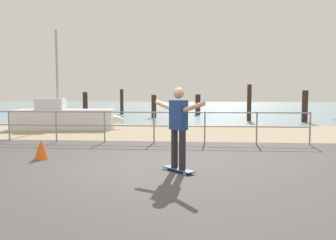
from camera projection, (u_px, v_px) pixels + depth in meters
The scene contains 14 objects.
ground_plane at pixel (134, 181), 6.12m from camera, with size 24.00×10.00×0.04m, color #474444.
beach_strip at pixel (168, 132), 14.07m from camera, with size 24.00×6.00×0.04m, color tan.
sea_surface at pixel (186, 107), 41.89m from camera, with size 72.00×50.00×0.04m, color #75939E.
railing_fence at pixel (104, 122), 10.78m from camera, with size 13.08×0.05×1.05m.
sailboat at pixel (68, 118), 15.05m from camera, with size 5.05×1.95×4.46m.
skateboard at pixel (178, 169), 6.77m from camera, with size 0.70×0.71×0.08m.
skateboarder at pixel (178, 123), 6.69m from camera, with size 1.08×1.09×1.65m.
groyne_post_0 at pixel (85, 103), 26.34m from camera, with size 0.38×0.38×1.76m, color #332319.
groyne_post_1 at pixel (122, 102), 25.99m from camera, with size 0.26×0.26×1.98m, color #332319.
groyne_post_2 at pixel (154, 106), 22.25m from camera, with size 0.33×0.33×1.55m, color #332319.
groyne_post_3 at pixel (198, 105), 25.44m from camera, with size 0.40×0.40×1.57m, color #332319.
groyne_post_4 at pixel (249, 103), 19.60m from camera, with size 0.25×0.25×2.17m, color #332319.
groyne_post_5 at pixel (305, 106), 18.66m from camera, with size 0.33×0.33×1.81m, color #332319.
traffic_cone at pixel (41, 150), 8.07m from camera, with size 0.36×0.36×0.50m, color #E55919.
Camera 1 is at (1.12, -6.94, 1.61)m, focal length 35.35 mm.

